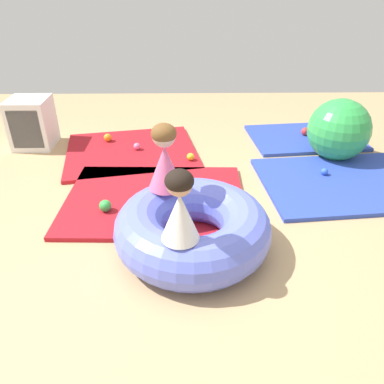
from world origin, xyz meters
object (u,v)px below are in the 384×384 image
object	(u,v)px
child_in_white	(180,207)
exercise_ball_large	(339,130)
play_ball_pink	(137,146)
storage_cube	(31,124)
play_ball_blue	(324,172)
play_ball_red	(305,131)
inflatable_cushion	(192,228)
play_ball_yellow	(191,157)
child_in_pink	(165,158)
play_ball_green	(105,206)
play_ball_orange	(108,138)

from	to	relation	value
child_in_white	exercise_ball_large	xyz separation A→B (m)	(1.67, 1.87, -0.26)
play_ball_pink	storage_cube	world-z (taller)	storage_cube
play_ball_blue	play_ball_red	xyz separation A→B (m)	(0.09, 1.03, 0.01)
play_ball_red	exercise_ball_large	distance (m)	0.63
inflatable_cushion	play_ball_yellow	size ratio (longest dim) A/B	14.22
inflatable_cushion	child_in_pink	distance (m)	0.56
play_ball_green	storage_cube	xyz separation A→B (m)	(-1.09, 1.46, 0.19)
play_ball_blue	exercise_ball_large	size ratio (longest dim) A/B	0.11
child_in_white	storage_cube	size ratio (longest dim) A/B	0.85
child_in_pink	play_ball_blue	xyz separation A→B (m)	(1.53, 0.77, -0.53)
play_ball_orange	play_ball_green	distance (m)	1.51
exercise_ball_large	storage_cube	world-z (taller)	exercise_ball_large
child_in_pink	play_ball_red	world-z (taller)	child_in_pink
inflatable_cushion	storage_cube	world-z (taller)	storage_cube
play_ball_orange	play_ball_green	xyz separation A→B (m)	(0.24, -1.49, 0.00)
inflatable_cushion	storage_cube	distance (m)	2.63
child_in_white	exercise_ball_large	world-z (taller)	child_in_white
child_in_white	play_ball_red	distance (m)	2.90
play_ball_yellow	child_in_pink	bearing A→B (deg)	-100.31
play_ball_red	storage_cube	world-z (taller)	storage_cube
play_ball_orange	play_ball_red	size ratio (longest dim) A/B	0.97
play_ball_red	play_ball_blue	bearing A→B (deg)	-95.10
exercise_ball_large	play_ball_pink	bearing A→B (deg)	175.68
inflatable_cushion	play_ball_pink	bearing A→B (deg)	109.47
child_in_white	play_ball_pink	distance (m)	2.16
play_ball_red	play_ball_green	bearing A→B (deg)	-142.55
child_in_pink	play_ball_green	xyz separation A→B (m)	(-0.53, 0.15, -0.52)
child_in_pink	play_ball_green	size ratio (longest dim) A/B	5.00
play_ball_blue	play_ball_green	bearing A→B (deg)	-163.33
play_ball_red	play_ball_pink	bearing A→B (deg)	-168.87
play_ball_yellow	storage_cube	distance (m)	1.89
inflatable_cushion	play_ball_orange	bearing A→B (deg)	116.58
inflatable_cushion	child_in_white	size ratio (longest dim) A/B	2.42
play_ball_pink	play_ball_red	world-z (taller)	play_ball_red
play_ball_yellow	storage_cube	xyz separation A→B (m)	(-1.82, 0.49, 0.20)
play_ball_orange	child_in_white	bearing A→B (deg)	-68.72
play_ball_green	child_in_white	bearing A→B (deg)	-50.67
child_in_white	play_ball_green	xyz separation A→B (m)	(-0.65, 0.79, -0.50)
child_in_white	play_ball_red	size ratio (longest dim) A/B	4.92
child_in_pink	play_ball_red	xyz separation A→B (m)	(1.62, 1.80, -0.52)
play_ball_orange	storage_cube	size ratio (longest dim) A/B	0.17
play_ball_red	play_ball_yellow	bearing A→B (deg)	-154.41
play_ball_blue	play_ball_yellow	bearing A→B (deg)	165.17
play_ball_pink	exercise_ball_large	distance (m)	2.21
child_in_white	play_ball_red	bearing A→B (deg)	135.75
play_ball_orange	play_ball_red	bearing A→B (deg)	3.62
child_in_white	storage_cube	bearing A→B (deg)	-154.86
child_in_white	exercise_ball_large	distance (m)	2.52
play_ball_red	storage_cube	xyz separation A→B (m)	(-3.24, -0.19, 0.19)
exercise_ball_large	play_ball_orange	bearing A→B (deg)	170.87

